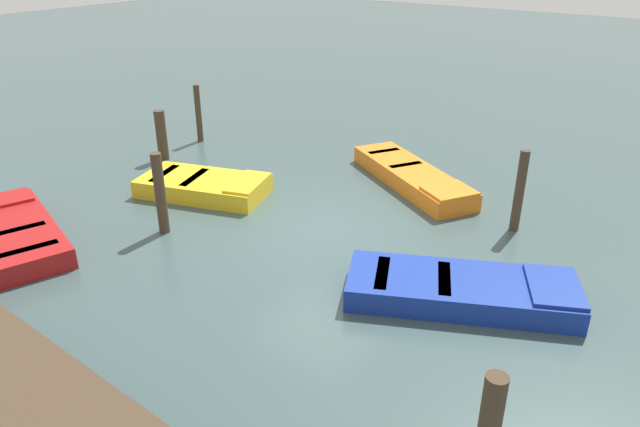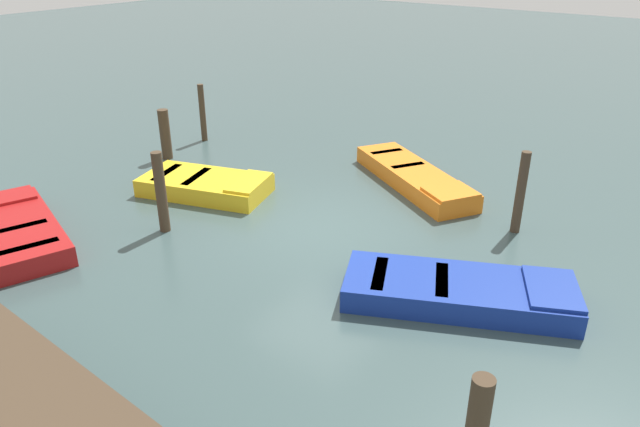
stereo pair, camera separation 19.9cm
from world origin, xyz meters
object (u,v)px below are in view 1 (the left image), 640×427
object	(u,v)px
rowboat_blue	(463,289)
mooring_piling_mid_left	(162,135)
rowboat_yellow	(204,186)
rowboat_red	(12,233)
dock_segment	(4,388)
rowboat_orange	(412,176)
mooring_piling_center	(160,194)
mooring_piling_far_right	(198,113)
mooring_piling_mid_right	(519,191)

from	to	relation	value
rowboat_blue	mooring_piling_mid_left	bearing A→B (deg)	143.91
rowboat_yellow	rowboat_red	bearing A→B (deg)	-126.20
dock_segment	rowboat_orange	xyz separation A→B (m)	(-0.04, -9.86, -0.62)
rowboat_blue	mooring_piling_center	size ratio (longest dim) A/B	2.33
dock_segment	rowboat_orange	distance (m)	9.87
rowboat_yellow	mooring_piling_center	size ratio (longest dim) A/B	1.90
mooring_piling_far_right	mooring_piling_center	xyz separation A→B (m)	(-3.64, 4.52, 0.02)
rowboat_red	mooring_piling_far_right	xyz separation A→B (m)	(1.63, -6.57, 0.60)
dock_segment	mooring_piling_far_right	world-z (taller)	mooring_piling_far_right
dock_segment	mooring_piling_center	xyz separation A→B (m)	(2.86, -4.72, 0.00)
rowboat_yellow	mooring_piling_mid_right	distance (m)	6.89
mooring_piling_far_right	mooring_piling_mid_left	distance (m)	1.69
rowboat_blue	mooring_piling_mid_right	distance (m)	3.11
dock_segment	mooring_piling_center	distance (m)	5.52
rowboat_blue	rowboat_orange	world-z (taller)	same
mooring_piling_mid_right	rowboat_red	bearing A→B (deg)	38.98
mooring_piling_center	mooring_piling_mid_right	xyz separation A→B (m)	(-5.72, -4.20, 0.01)
mooring_piling_center	mooring_piling_mid_left	xyz separation A→B (m)	(3.32, -2.87, -0.17)
rowboat_yellow	mooring_piling_mid_right	size ratio (longest dim) A/B	1.87
rowboat_blue	dock_segment	bearing A→B (deg)	-142.91
rowboat_red	mooring_piling_far_right	bearing A→B (deg)	-57.74
rowboat_orange	mooring_piling_mid_right	bearing A→B (deg)	12.82
mooring_piling_mid_left	mooring_piling_far_right	bearing A→B (deg)	-78.98
rowboat_yellow	mooring_piling_mid_left	world-z (taller)	mooring_piling_mid_left
dock_segment	mooring_piling_far_right	size ratio (longest dim) A/B	3.71
rowboat_orange	mooring_piling_far_right	world-z (taller)	mooring_piling_far_right
rowboat_blue	rowboat_red	size ratio (longest dim) A/B	1.05
rowboat_blue	mooring_piling_far_right	world-z (taller)	mooring_piling_far_right
mooring_piling_mid_right	mooring_piling_mid_left	xyz separation A→B (m)	(9.04, 1.33, -0.19)
dock_segment	mooring_piling_mid_left	bearing A→B (deg)	-48.38
mooring_piling_mid_left	rowboat_yellow	bearing A→B (deg)	158.12
dock_segment	mooring_piling_mid_right	xyz separation A→B (m)	(-2.85, -8.92, 0.02)
rowboat_orange	mooring_piling_center	world-z (taller)	mooring_piling_center
rowboat_red	rowboat_yellow	world-z (taller)	same
dock_segment	rowboat_red	distance (m)	5.59
rowboat_yellow	mooring_piling_far_right	bearing A→B (deg)	119.52
mooring_piling_center	mooring_piling_mid_right	bearing A→B (deg)	-143.68
dock_segment	rowboat_blue	world-z (taller)	dock_segment
mooring_piling_mid_right	rowboat_yellow	bearing A→B (deg)	20.27
rowboat_blue	mooring_piling_far_right	distance (m)	10.13
dock_segment	rowboat_red	size ratio (longest dim) A/B	1.64
rowboat_blue	rowboat_yellow	distance (m)	6.65
mooring_piling_mid_left	dock_segment	bearing A→B (deg)	129.16
dock_segment	rowboat_red	world-z (taller)	dock_segment
mooring_piling_mid_right	mooring_piling_mid_left	bearing A→B (deg)	8.40
dock_segment	rowboat_blue	distance (m)	6.65
rowboat_blue	mooring_piling_center	world-z (taller)	mooring_piling_center
mooring_piling_far_right	mooring_piling_mid_left	size ratio (longest dim) A/B	1.23
rowboat_yellow	mooring_piling_far_right	distance (m)	4.02
rowboat_red	mooring_piling_mid_left	bearing A→B (deg)	-56.78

